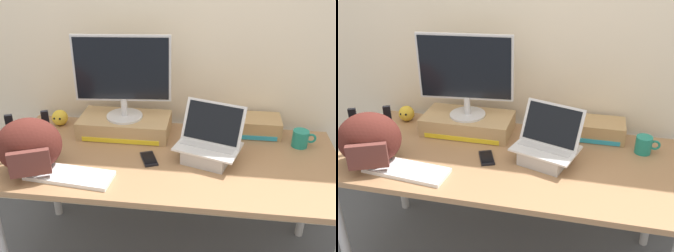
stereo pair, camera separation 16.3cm
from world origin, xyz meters
TOP-DOWN VIEW (x-y plane):
  - back_wall at (0.00, 0.49)m, footprint 7.00×0.10m
  - desk at (0.00, 0.00)m, footprint 1.76×0.79m
  - toner_box_yellow at (-0.28, 0.23)m, footprint 0.51×0.26m
  - desktop_monitor at (-0.28, 0.23)m, footprint 0.52×0.20m
  - open_laptop at (0.21, 0.01)m, footprint 0.36×0.30m
  - external_keyboard at (-0.44, -0.24)m, footprint 0.43×0.19m
  - messenger_backpack at (-0.64, -0.21)m, footprint 0.36×0.32m
  - coffee_mug at (0.69, 0.20)m, footprint 0.13×0.08m
  - cell_phone at (-0.09, -0.04)m, footprint 0.12×0.15m
  - plush_toy at (-0.69, 0.28)m, footprint 0.09×0.09m
  - toner_box_cyan at (0.44, 0.33)m, footprint 0.32×0.18m

SIDE VIEW (x-z plane):
  - desk at x=0.00m, z-range 0.30..1.03m
  - cell_phone at x=-0.09m, z-range 0.73..0.74m
  - external_keyboard at x=-0.44m, z-range 0.73..0.75m
  - coffee_mug at x=0.69m, z-range 0.73..0.82m
  - plush_toy at x=-0.69m, z-range 0.73..0.83m
  - toner_box_cyan at x=0.44m, z-range 0.73..0.83m
  - toner_box_yellow at x=-0.28m, z-range 0.73..0.83m
  - open_laptop at x=0.21m, z-range 0.65..0.93m
  - messenger_backpack at x=-0.64m, z-range 0.73..1.01m
  - desktop_monitor at x=-0.28m, z-range 0.85..1.32m
  - back_wall at x=0.00m, z-range 0.00..2.60m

